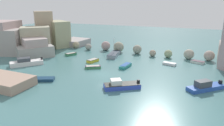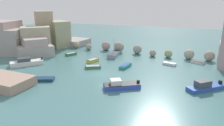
{
  "view_description": "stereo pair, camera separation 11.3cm",
  "coord_description": "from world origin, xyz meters",
  "px_view_note": "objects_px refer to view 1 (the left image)",
  "views": [
    {
      "loc": [
        14.79,
        -32.09,
        12.59
      ],
      "look_at": [
        0.0,
        4.35,
        1.0
      ],
      "focal_mm": 32.97,
      "sensor_mm": 36.0,
      "label": 1
    },
    {
      "loc": [
        14.9,
        -32.05,
        12.59
      ],
      "look_at": [
        0.0,
        4.35,
        1.0
      ],
      "focal_mm": 32.97,
      "sensor_mm": 36.0,
      "label": 2
    }
  ],
  "objects_px": {
    "moored_boat_0": "(71,54)",
    "moored_boat_10": "(198,62)",
    "moored_boat_8": "(169,64)",
    "moored_boat_4": "(26,62)",
    "moored_boat_3": "(205,86)",
    "moored_boat_2": "(93,67)",
    "moored_boat_1": "(114,54)",
    "moored_boat_7": "(125,66)",
    "moored_boat_5": "(45,79)",
    "moored_boat_9": "(93,60)",
    "moored_boat_6": "(121,85)",
    "stone_dock": "(5,81)"
  },
  "relations": [
    {
      "from": "moored_boat_4",
      "to": "moored_boat_6",
      "type": "bearing_deg",
      "value": 121.85
    },
    {
      "from": "moored_boat_6",
      "to": "moored_boat_8",
      "type": "bearing_deg",
      "value": -141.78
    },
    {
      "from": "moored_boat_3",
      "to": "moored_boat_7",
      "type": "xyz_separation_m",
      "value": [
        -14.58,
        6.14,
        -0.22
      ]
    },
    {
      "from": "stone_dock",
      "to": "moored_boat_9",
      "type": "relative_size",
      "value": 2.76
    },
    {
      "from": "moored_boat_2",
      "to": "moored_boat_10",
      "type": "relative_size",
      "value": 1.1
    },
    {
      "from": "moored_boat_6",
      "to": "moored_boat_2",
      "type": "bearing_deg",
      "value": -73.09
    },
    {
      "from": "moored_boat_9",
      "to": "moored_boat_10",
      "type": "height_order",
      "value": "moored_boat_9"
    },
    {
      "from": "moored_boat_3",
      "to": "moored_boat_8",
      "type": "xyz_separation_m",
      "value": [
        -6.55,
        11.17,
        -0.29
      ]
    },
    {
      "from": "moored_boat_7",
      "to": "moored_boat_8",
      "type": "xyz_separation_m",
      "value": [
        8.02,
        5.03,
        -0.07
      ]
    },
    {
      "from": "moored_boat_1",
      "to": "moored_boat_7",
      "type": "distance_m",
      "value": 9.19
    },
    {
      "from": "moored_boat_2",
      "to": "moored_boat_8",
      "type": "relative_size",
      "value": 1.16
    },
    {
      "from": "moored_boat_0",
      "to": "moored_boat_4",
      "type": "relative_size",
      "value": 0.47
    },
    {
      "from": "moored_boat_5",
      "to": "moored_boat_0",
      "type": "bearing_deg",
      "value": 83.98
    },
    {
      "from": "stone_dock",
      "to": "moored_boat_6",
      "type": "bearing_deg",
      "value": 19.15
    },
    {
      "from": "moored_boat_10",
      "to": "moored_boat_8",
      "type": "bearing_deg",
      "value": -124.81
    },
    {
      "from": "moored_boat_1",
      "to": "moored_boat_9",
      "type": "bearing_deg",
      "value": 151.09
    },
    {
      "from": "moored_boat_5",
      "to": "moored_boat_8",
      "type": "xyz_separation_m",
      "value": [
        18.19,
        17.13,
        0.01
      ]
    },
    {
      "from": "moored_boat_3",
      "to": "moored_boat_9",
      "type": "bearing_deg",
      "value": -60.14
    },
    {
      "from": "moored_boat_3",
      "to": "moored_boat_5",
      "type": "distance_m",
      "value": 25.46
    },
    {
      "from": "moored_boat_7",
      "to": "moored_boat_6",
      "type": "bearing_deg",
      "value": -159.03
    },
    {
      "from": "moored_boat_3",
      "to": "moored_boat_8",
      "type": "bearing_deg",
      "value": -102.04
    },
    {
      "from": "moored_boat_0",
      "to": "moored_boat_10",
      "type": "bearing_deg",
      "value": 124.65
    },
    {
      "from": "moored_boat_0",
      "to": "moored_boat_6",
      "type": "relative_size",
      "value": 0.52
    },
    {
      "from": "stone_dock",
      "to": "moored_boat_3",
      "type": "distance_m",
      "value": 30.69
    },
    {
      "from": "moored_boat_4",
      "to": "moored_boat_6",
      "type": "height_order",
      "value": "moored_boat_4"
    },
    {
      "from": "moored_boat_4",
      "to": "moored_boat_5",
      "type": "height_order",
      "value": "moored_boat_4"
    },
    {
      "from": "moored_boat_4",
      "to": "moored_boat_6",
      "type": "distance_m",
      "value": 22.72
    },
    {
      "from": "stone_dock",
      "to": "moored_boat_9",
      "type": "height_order",
      "value": "stone_dock"
    },
    {
      "from": "moored_boat_7",
      "to": "moored_boat_8",
      "type": "bearing_deg",
      "value": -51.73
    },
    {
      "from": "moored_boat_4",
      "to": "moored_boat_7",
      "type": "xyz_separation_m",
      "value": [
        19.66,
        6.4,
        -0.29
      ]
    },
    {
      "from": "moored_boat_7",
      "to": "moored_boat_8",
      "type": "relative_size",
      "value": 1.29
    },
    {
      "from": "moored_boat_7",
      "to": "moored_boat_2",
      "type": "bearing_deg",
      "value": 123.75
    },
    {
      "from": "moored_boat_4",
      "to": "moored_boat_9",
      "type": "distance_m",
      "value": 13.88
    },
    {
      "from": "moored_boat_0",
      "to": "moored_boat_2",
      "type": "relative_size",
      "value": 0.89
    },
    {
      "from": "stone_dock",
      "to": "moored_boat_3",
      "type": "bearing_deg",
      "value": 19.23
    },
    {
      "from": "moored_boat_3",
      "to": "moored_boat_6",
      "type": "xyz_separation_m",
      "value": [
        -11.86,
        -4.17,
        -0.03
      ]
    },
    {
      "from": "moored_boat_7",
      "to": "moored_boat_9",
      "type": "height_order",
      "value": "moored_boat_7"
    },
    {
      "from": "moored_boat_0",
      "to": "moored_boat_4",
      "type": "height_order",
      "value": "moored_boat_4"
    },
    {
      "from": "stone_dock",
      "to": "moored_boat_3",
      "type": "height_order",
      "value": "moored_boat_3"
    },
    {
      "from": "moored_boat_7",
      "to": "moored_boat_4",
      "type": "bearing_deg",
      "value": 114.22
    },
    {
      "from": "moored_boat_4",
      "to": "moored_boat_9",
      "type": "xyz_separation_m",
      "value": [
        11.71,
        7.45,
        -0.29
      ]
    },
    {
      "from": "moored_boat_6",
      "to": "moored_boat_9",
      "type": "distance_m",
      "value": 15.58
    },
    {
      "from": "moored_boat_4",
      "to": "moored_boat_7",
      "type": "distance_m",
      "value": 20.68
    },
    {
      "from": "stone_dock",
      "to": "moored_boat_4",
      "type": "relative_size",
      "value": 1.33
    },
    {
      "from": "moored_boat_5",
      "to": "moored_boat_3",
      "type": "bearing_deg",
      "value": -11.19
    },
    {
      "from": "moored_boat_5",
      "to": "moored_boat_9",
      "type": "relative_size",
      "value": 1.13
    },
    {
      "from": "moored_boat_1",
      "to": "moored_boat_2",
      "type": "bearing_deg",
      "value": 170.59
    },
    {
      "from": "moored_boat_7",
      "to": "moored_boat_9",
      "type": "bearing_deg",
      "value": 88.68
    },
    {
      "from": "moored_boat_6",
      "to": "moored_boat_7",
      "type": "distance_m",
      "value": 10.66
    },
    {
      "from": "moored_boat_3",
      "to": "moored_boat_10",
      "type": "height_order",
      "value": "moored_boat_3"
    }
  ]
}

